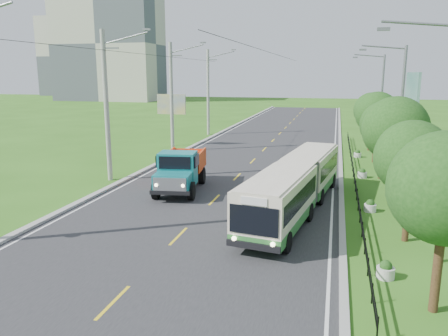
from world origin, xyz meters
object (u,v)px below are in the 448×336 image
at_px(tree_fourth, 385,127).
at_px(planter_near, 370,206).
at_px(streetlight_far, 380,98).
at_px(streetlight_mid, 399,108).
at_px(bus, 296,182).
at_px(planter_far, 358,154).
at_px(billboard_right, 412,98).
at_px(tree_back, 372,112).
at_px(pole_mid, 172,97).
at_px(pole_near, 107,106).
at_px(planter_front, 386,270).
at_px(billboard_left, 171,108).
at_px(pole_far, 208,92).
at_px(tree_third, 396,133).
at_px(tree_fifth, 377,116).
at_px(tree_second, 413,162).
at_px(dump_truck, 181,168).
at_px(tree_front, 446,194).
at_px(planter_mid, 362,174).

height_order(tree_fourth, planter_near, tree_fourth).
xyz_separation_m(tree_fourth, streetlight_far, (0.79, 13.86, 1.32)).
xyz_separation_m(streetlight_mid, bus, (-5.90, -8.97, -3.32)).
bearing_deg(planter_far, billboard_right, -28.39).
relative_size(tree_back, streetlight_far, 0.61).
distance_m(pole_mid, billboard_right, 20.59).
bearing_deg(tree_fourth, bus, -119.30).
bearing_deg(pole_near, planter_front, -33.12).
bearing_deg(planter_far, billboard_left, 173.69).
distance_m(pole_far, tree_third, 30.78).
distance_m(pole_mid, pole_far, 12.00).
distance_m(pole_mid, billboard_left, 3.47).
xyz_separation_m(pole_near, streetlight_mid, (18.90, 5.00, -0.19)).
bearing_deg(tree_fourth, tree_fifth, 90.00).
relative_size(streetlight_mid, billboard_left, 1.74).
relative_size(tree_second, dump_truck, 0.83).
xyz_separation_m(billboard_left, dump_truck, (6.87, -16.37, -2.41)).
bearing_deg(planter_near, pole_far, 121.99).
bearing_deg(tree_back, pole_mid, -164.16).
height_order(tree_front, planter_near, tree_front).
bearing_deg(tree_second, pole_near, 159.26).
relative_size(pole_far, bus, 0.72).
relative_size(streetlight_mid, planter_near, 13.54).
bearing_deg(streetlight_far, pole_far, 165.19).
distance_m(planter_near, bus, 4.19).
height_order(tree_third, billboard_right, billboard_right).
bearing_deg(pole_mid, tree_third, -35.36).
bearing_deg(billboard_right, tree_third, -101.64).
relative_size(pole_near, pole_mid, 1.00).
bearing_deg(tree_third, tree_front, -90.00).
xyz_separation_m(tree_second, billboard_left, (-19.36, 21.86, 0.35)).
bearing_deg(tree_third, tree_fourth, 90.00).
bearing_deg(tree_fifth, billboard_left, 168.72).
xyz_separation_m(pole_mid, billboard_right, (20.56, -1.00, 0.25)).
height_order(planter_mid, billboard_right, billboard_right).
bearing_deg(tree_second, tree_fifth, 90.00).
height_order(pole_far, planter_mid, pole_far).
height_order(tree_front, billboard_right, billboard_right).
xyz_separation_m(tree_second, streetlight_far, (0.79, 25.86, 1.38)).
relative_size(tree_third, billboard_right, 0.82).
distance_m(tree_second, tree_fifth, 18.00).
bearing_deg(pole_near, tree_fourth, 15.84).
xyz_separation_m(streetlight_mid, planter_mid, (-2.04, -0.00, -4.62)).
height_order(pole_near, billboard_right, pole_near).
relative_size(planter_front, planter_far, 1.00).
bearing_deg(streetlight_far, tree_front, -91.41).
bearing_deg(pole_near, planter_far, 37.63).
height_order(pole_near, bus, pole_near).
xyz_separation_m(pole_far, tree_front, (18.12, -36.86, -1.37)).
bearing_deg(dump_truck, tree_second, -31.90).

